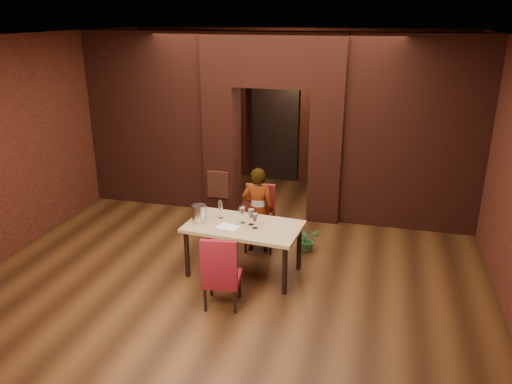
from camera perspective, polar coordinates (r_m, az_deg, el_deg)
floor at (r=7.51m, az=-1.59°, el=-7.86°), size 8.00×8.00×0.00m
ceiling at (r=6.65m, az=-1.86°, el=17.33°), size 7.00×8.00×0.04m
wall_back at (r=10.71m, az=4.42°, el=9.63°), size 7.00×0.04×3.20m
wall_front at (r=3.58m, az=-20.65°, el=-13.55°), size 7.00×0.04×3.20m
wall_left at (r=8.56m, az=-24.91°, el=5.23°), size 0.04×8.00×3.20m
pillar_left at (r=9.15m, az=-3.87°, el=4.98°), size 0.55×0.55×2.30m
pillar_right at (r=8.75m, az=8.05°, el=4.13°), size 0.55×0.55×2.30m
lintel at (r=8.62m, az=2.09°, el=14.91°), size 2.45×0.55×0.90m
wing_wall_left at (r=9.58m, az=-12.05°, el=8.04°), size 2.28×0.35×3.20m
wing_wall_right at (r=8.60m, az=17.63°, el=6.21°), size 2.28×0.35×3.20m
vent_panel at (r=9.06m, az=-4.37°, el=0.84°), size 0.40×0.03×0.50m
rear_door at (r=10.84m, az=2.19°, el=6.84°), size 0.90×0.08×2.10m
rear_door_frame at (r=10.81m, az=2.15°, el=6.79°), size 1.02×0.04×2.22m
dining_table at (r=7.04m, az=-1.40°, el=-6.52°), size 1.64×1.01×0.73m
chair_far at (r=7.68m, az=0.38°, el=-3.09°), size 0.51×0.51×1.00m
chair_near at (r=6.27m, az=-3.89°, el=-8.86°), size 0.50×0.50×0.97m
person_seated at (r=7.56m, az=0.19°, el=-2.07°), size 0.52×0.37×1.34m
wine_glass_a at (r=6.91m, az=-1.58°, el=-2.67°), size 0.09×0.09×0.23m
wine_glass_b at (r=6.84m, az=-0.58°, el=-2.89°), size 0.09×0.09×0.23m
wine_glass_c at (r=6.74m, az=-0.12°, el=-3.33°), size 0.09×0.09×0.21m
tasting_sheet at (r=6.83m, az=-3.22°, el=-3.99°), size 0.31×0.25×0.00m
wine_bucket at (r=6.98m, az=-6.51°, el=-2.44°), size 0.20×0.20×0.25m
water_bottle at (r=7.08m, az=-4.10°, el=-1.95°), size 0.06×0.06×0.27m
potted_plant at (r=7.78m, az=5.91°, el=-5.44°), size 0.44×0.44×0.37m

